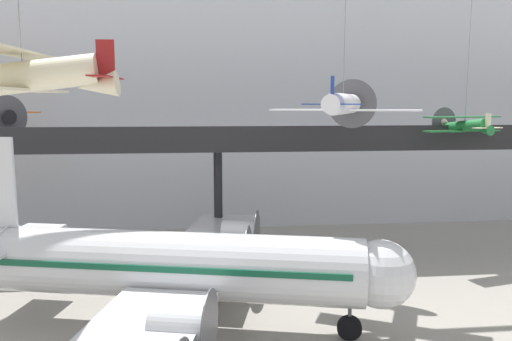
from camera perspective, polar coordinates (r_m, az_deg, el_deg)
hangar_back_wall at (r=50.10m, az=-4.76°, el=8.75°), size 140.00×3.00×26.53m
mezzanine_walkway at (r=39.66m, az=-4.37°, el=2.74°), size 110.00×3.20×10.62m
airliner_silver_main at (r=28.05m, az=-10.24°, el=-10.63°), size 26.64×30.81×10.54m
suspended_plane_cream_biplane at (r=23.51m, az=-25.13°, el=9.75°), size 7.87×9.61×9.92m
suspended_plane_green_biplane at (r=41.92m, az=22.70°, el=4.76°), size 6.61×5.47×12.28m
suspended_plane_white_twin at (r=31.43m, az=9.91°, el=7.46°), size 9.03×7.95×11.39m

